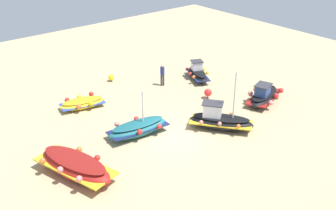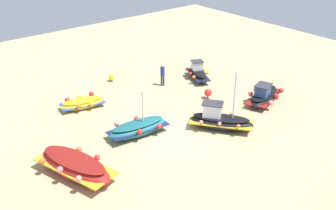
# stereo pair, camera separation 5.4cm
# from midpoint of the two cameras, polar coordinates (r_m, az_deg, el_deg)

# --- Properties ---
(ground_plane) EXTENTS (50.26, 50.26, 0.00)m
(ground_plane) POSITION_cam_midpoint_polar(r_m,az_deg,el_deg) (24.98, 0.67, -4.32)
(ground_plane) COLOR tan
(fishing_boat_0) EXTENTS (2.87, 5.00, 1.08)m
(fishing_boat_0) POSITION_cam_midpoint_polar(r_m,az_deg,el_deg) (21.86, -12.72, -8.23)
(fishing_boat_0) COLOR maroon
(fishing_boat_0) RESTS_ON ground_plane
(fishing_boat_1) EXTENTS (2.26, 3.27, 1.45)m
(fishing_boat_1) POSITION_cam_midpoint_polar(r_m,az_deg,el_deg) (32.83, 4.20, 4.39)
(fishing_boat_1) COLOR black
(fishing_boat_1) RESTS_ON ground_plane
(fishing_boat_2) EXTENTS (3.57, 4.06, 3.89)m
(fishing_boat_2) POSITION_cam_midpoint_polar(r_m,az_deg,el_deg) (25.72, 7.27, -2.13)
(fishing_boat_2) COLOR black
(fishing_boat_2) RESTS_ON ground_plane
(fishing_boat_3) EXTENTS (3.26, 1.98, 0.78)m
(fishing_boat_3) POSITION_cam_midpoint_polar(r_m,az_deg,el_deg) (28.75, -11.73, 0.25)
(fishing_boat_3) COLOR gold
(fishing_boat_3) RESTS_ON ground_plane
(fishing_boat_4) EXTENTS (3.98, 2.14, 2.84)m
(fishing_boat_4) POSITION_cam_midpoint_polar(r_m,az_deg,el_deg) (24.93, -4.12, -3.23)
(fishing_boat_4) COLOR #1E6670
(fishing_boat_4) RESTS_ON ground_plane
(fishing_boat_5) EXTENTS (3.94, 2.57, 1.51)m
(fishing_boat_5) POSITION_cam_midpoint_polar(r_m,az_deg,el_deg) (29.69, 13.23, 1.26)
(fishing_boat_5) COLOR black
(fishing_boat_5) RESTS_ON ground_plane
(person_walking) EXTENTS (0.32, 0.32, 1.72)m
(person_walking) POSITION_cam_midpoint_polar(r_m,az_deg,el_deg) (31.37, -0.71, 4.39)
(person_walking) COLOR #2D2D38
(person_walking) RESTS_ON ground_plane
(mooring_buoy_0) EXTENTS (0.46, 0.46, 0.57)m
(mooring_buoy_0) POSITION_cam_midpoint_polar(r_m,az_deg,el_deg) (32.68, -7.82, 3.82)
(mooring_buoy_0) COLOR #3F3F42
(mooring_buoy_0) RESTS_ON ground_plane
(mooring_buoy_1) EXTENTS (0.55, 0.55, 0.74)m
(mooring_buoy_1) POSITION_cam_midpoint_polar(r_m,az_deg,el_deg) (29.58, 5.63, 1.71)
(mooring_buoy_1) COLOR #3F3F42
(mooring_buoy_1) RESTS_ON ground_plane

